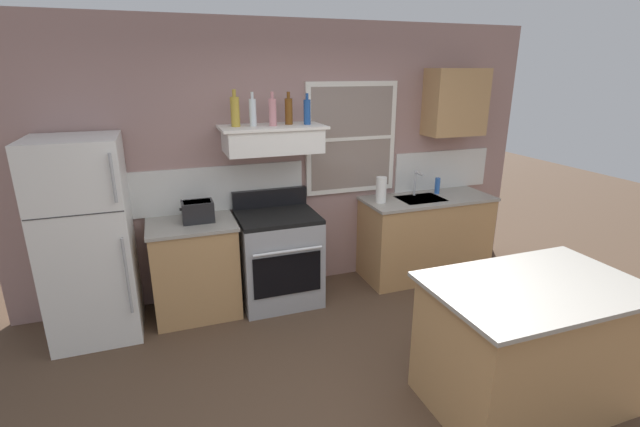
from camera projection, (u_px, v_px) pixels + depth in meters
The scene contains 18 objects.
ground_plane at pixel (388, 421), 3.01m from camera, with size 16.00×16.00×0.00m, color #4C3828.
back_wall at pixel (294, 160), 4.59m from camera, with size 5.40×0.11×2.70m.
refrigerator at pixel (87, 241), 3.78m from camera, with size 0.70×0.72×1.73m.
counter_left_of_stove at pixel (195, 268), 4.23m from camera, with size 0.79×0.63×0.91m.
toaster at pixel (198, 211), 4.09m from camera, with size 0.30×0.20×0.19m.
stove_range at pixel (278, 257), 4.45m from camera, with size 0.76×0.69×1.09m.
range_hood_shelf at pixel (272, 139), 4.18m from camera, with size 0.96×0.52×0.24m.
bottle_champagne_gold_foil at pixel (235, 111), 4.02m from camera, with size 0.08×0.08×0.33m.
bottle_clear_tall at pixel (253, 112), 4.06m from camera, with size 0.06×0.06×0.30m.
bottle_rose_pink at pixel (273, 112), 4.08m from camera, with size 0.07×0.07×0.30m.
bottle_amber_wine at pixel (289, 111), 4.18m from camera, with size 0.07×0.07×0.30m.
bottle_blue_liqueur at pixel (307, 111), 4.18m from camera, with size 0.07×0.07×0.28m.
counter_right_with_sink at pixel (425, 236), 5.03m from camera, with size 1.43×0.63×0.91m.
sink_faucet at pixel (416, 180), 4.89m from camera, with size 0.03×0.17×0.28m.
paper_towel_roll at pixel (381, 190), 4.67m from camera, with size 0.11×0.11×0.27m, color white.
dish_soap_bottle at pixel (437, 186), 5.01m from camera, with size 0.06×0.06×0.18m, color blue.
kitchen_island at pixel (528, 344), 3.06m from camera, with size 1.40×0.90×0.91m.
upper_cabinet_right at pixel (455, 102), 4.83m from camera, with size 0.64×0.32×0.70m.
Camera 1 is at (-1.25, -2.14, 2.25)m, focal length 25.23 mm.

